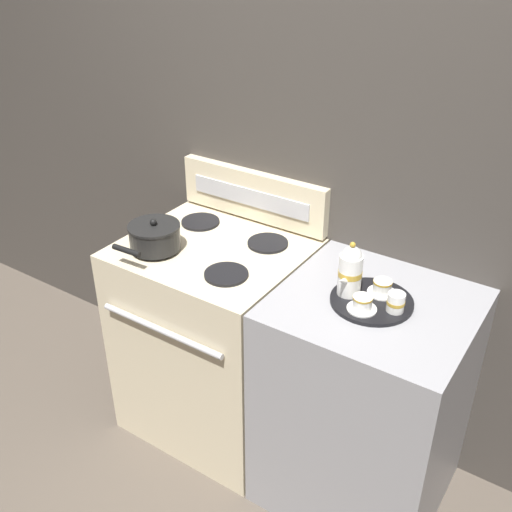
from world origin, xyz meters
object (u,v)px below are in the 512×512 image
object	(u,v)px
teapot	(350,270)
teacup_left	(382,287)
saucepan	(154,236)
teacup_right	(362,303)
stove	(216,338)
serving_tray	(372,301)
creamer_jug	(396,302)

from	to	relation	value
teapot	teacup_left	size ratio (longest dim) A/B	2.01
saucepan	teacup_right	distance (m)	0.87
stove	teacup_left	size ratio (longest dim) A/B	9.25
serving_tray	creamer_jug	xyz separation A→B (m)	(0.09, -0.02, 0.04)
saucepan	serving_tray	distance (m)	0.88
teacup_left	creamer_jug	size ratio (longest dim) A/B	1.50
saucepan	teacup_left	size ratio (longest dim) A/B	2.76
teapot	teacup_left	bearing A→B (deg)	33.40
teacup_right	creamer_jug	xyz separation A→B (m)	(0.09, 0.06, 0.01)
teacup_left	creamer_jug	xyz separation A→B (m)	(0.08, -0.07, 0.01)
teapot	teacup_right	distance (m)	0.12
saucepan	serving_tray	world-z (taller)	saucepan
teapot	stove	bearing A→B (deg)	178.14
stove	creamer_jug	size ratio (longest dim) A/B	13.84
stove	teacup_left	world-z (taller)	teacup_left
stove	serving_tray	size ratio (longest dim) A/B	3.25
teacup_right	creamer_jug	size ratio (longest dim) A/B	1.50
teacup_left	creamer_jug	distance (m)	0.11
teacup_left	teacup_right	size ratio (longest dim) A/B	1.00
teapot	creamer_jug	bearing A→B (deg)	-2.82
saucepan	serving_tray	xyz separation A→B (m)	(0.87, 0.14, -0.06)
stove	saucepan	size ratio (longest dim) A/B	3.35
teacup_right	stove	bearing A→B (deg)	173.07
stove	creamer_jug	xyz separation A→B (m)	(0.79, -0.03, 0.51)
serving_tray	teacup_left	world-z (taller)	teacup_left
serving_tray	teacup_left	distance (m)	0.06
creamer_jug	teapot	bearing A→B (deg)	177.18
teacup_left	creamer_jug	world-z (taller)	creamer_jug
stove	saucepan	distance (m)	0.57
saucepan	serving_tray	bearing A→B (deg)	8.90
teacup_left	teacup_right	xyz separation A→B (m)	(-0.02, -0.13, 0.00)
teacup_right	teapot	bearing A→B (deg)	141.63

